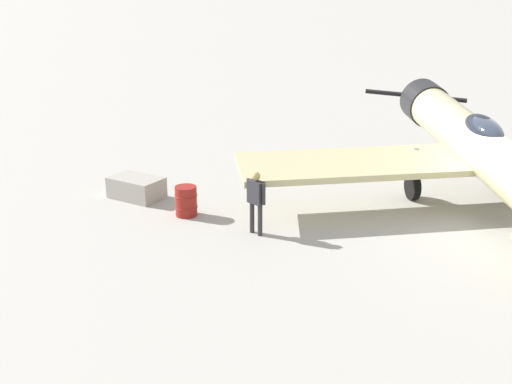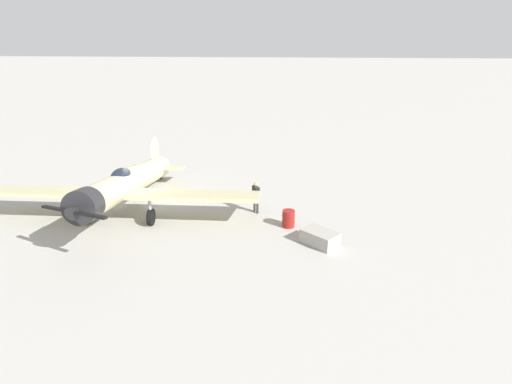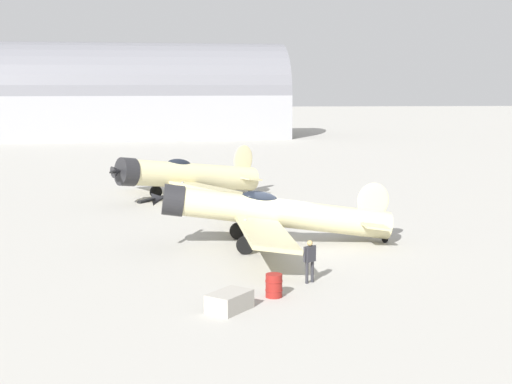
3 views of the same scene
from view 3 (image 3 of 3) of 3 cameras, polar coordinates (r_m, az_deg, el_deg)
name	(u,v)px [view 3 (image 3 of 3)]	position (r m, az deg, el deg)	size (l,w,h in m)	color
ground_plane	(281,245)	(33.51, 1.99, -4.17)	(400.00, 400.00, 0.00)	#A8A59E
airplane_foreground	(269,213)	(33.13, 1.05, -1.61)	(11.47, 13.33, 2.93)	beige
airplane_mid_apron	(185,176)	(46.54, -5.53, 1.27)	(9.47, 11.10, 3.34)	beige
ground_crew_mechanic	(310,257)	(27.18, 4.20, -5.07)	(0.52, 0.44, 1.61)	#2D2D33
equipment_crate	(229,301)	(24.07, -2.08, -8.49)	(1.68, 1.76, 0.61)	#9E998E
fuel_drum	(274,286)	(25.50, 1.40, -7.28)	(0.62, 0.62, 0.81)	maroon
distant_hangar	(130,101)	(100.99, -9.76, 6.96)	(42.85, 17.73, 13.88)	#939399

